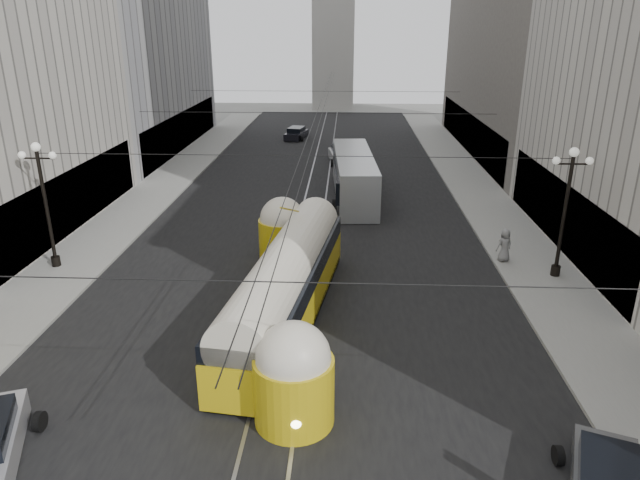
# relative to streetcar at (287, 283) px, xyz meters

# --- Properties ---
(road) EXTENTS (20.00, 85.00, 0.02)m
(road) POSITION_rel_streetcar_xyz_m (0.19, 19.34, -1.70)
(road) COLOR black
(road) RESTS_ON ground
(sidewalk_left) EXTENTS (4.00, 72.00, 0.15)m
(sidewalk_left) POSITION_rel_streetcar_xyz_m (-11.81, 22.84, -1.62)
(sidewalk_left) COLOR gray
(sidewalk_left) RESTS_ON ground
(sidewalk_right) EXTENTS (4.00, 72.00, 0.15)m
(sidewalk_right) POSITION_rel_streetcar_xyz_m (12.19, 22.84, -1.62)
(sidewalk_right) COLOR gray
(sidewalk_right) RESTS_ON ground
(rail_left) EXTENTS (0.12, 85.00, 0.04)m
(rail_left) POSITION_rel_streetcar_xyz_m (-0.56, 19.34, -1.70)
(rail_left) COLOR gray
(rail_left) RESTS_ON ground
(rail_right) EXTENTS (0.12, 85.00, 0.04)m
(rail_right) POSITION_rel_streetcar_xyz_m (0.94, 19.34, -1.70)
(rail_right) COLOR gray
(rail_right) RESTS_ON ground
(distant_tower) EXTENTS (6.00, 6.00, 31.36)m
(distant_tower) POSITION_rel_streetcar_xyz_m (0.19, 66.84, 13.27)
(distant_tower) COLOR #B2AFA8
(distant_tower) RESTS_ON ground
(lamppost_left_mid) EXTENTS (1.86, 0.44, 6.37)m
(lamppost_left_mid) POSITION_rel_streetcar_xyz_m (-12.41, 4.84, 2.04)
(lamppost_left_mid) COLOR black
(lamppost_left_mid) RESTS_ON sidewalk_left
(lamppost_right_mid) EXTENTS (1.86, 0.44, 6.37)m
(lamppost_right_mid) POSITION_rel_streetcar_xyz_m (12.79, 4.84, 2.04)
(lamppost_right_mid) COLOR black
(lamppost_right_mid) RESTS_ON sidewalk_right
(catenary) EXTENTS (25.00, 72.00, 0.23)m
(catenary) POSITION_rel_streetcar_xyz_m (0.31, 18.33, 4.18)
(catenary) COLOR black
(catenary) RESTS_ON ground
(streetcar) EXTENTS (4.31, 15.79, 3.48)m
(streetcar) POSITION_rel_streetcar_xyz_m (0.00, 0.00, 0.00)
(streetcar) COLOR gold
(streetcar) RESTS_ON ground
(city_bus) EXTENTS (3.27, 12.42, 3.12)m
(city_bus) POSITION_rel_streetcar_xyz_m (2.94, 18.56, 0.01)
(city_bus) COLOR #ABAFB1
(city_bus) RESTS_ON ground
(sedan_white_far) EXTENTS (2.67, 5.01, 1.51)m
(sedan_white_far) POSITION_rel_streetcar_xyz_m (1.99, 29.66, -1.02)
(sedan_white_far) COLOR white
(sedan_white_far) RESTS_ON ground
(sedan_dark_far) EXTENTS (2.48, 4.34, 1.29)m
(sedan_dark_far) POSITION_rel_streetcar_xyz_m (-3.17, 41.06, -1.12)
(sedan_dark_far) COLOR black
(sedan_dark_far) RESTS_ON ground
(pedestrian_sidewalk_right) EXTENTS (0.99, 0.80, 1.75)m
(pedestrian_sidewalk_right) POSITION_rel_streetcar_xyz_m (10.69, 6.59, -0.68)
(pedestrian_sidewalk_right) COLOR slate
(pedestrian_sidewalk_right) RESTS_ON sidewalk_right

